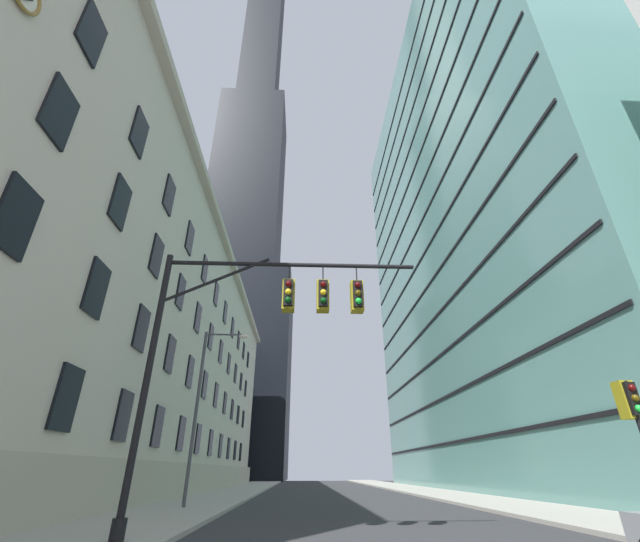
% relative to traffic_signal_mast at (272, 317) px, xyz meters
% --- Properties ---
extents(station_building, '(14.84, 68.79, 23.07)m').
position_rel_traffic_signal_mast_xyz_m(station_building, '(-14.41, 23.39, 5.49)').
color(station_building, beige).
rests_on(station_building, ground).
extents(dark_skyscraper, '(25.90, 25.90, 197.63)m').
position_rel_traffic_signal_mast_xyz_m(dark_skyscraper, '(-14.95, 77.38, 52.42)').
color(dark_skyscraper, black).
rests_on(dark_skyscraper, ground).
extents(glass_office_midrise, '(18.63, 51.57, 58.10)m').
position_rel_traffic_signal_mast_xyz_m(glass_office_midrise, '(23.93, 28.25, 23.03)').
color(glass_office_midrise, slate).
rests_on(glass_office_midrise, ground).
extents(traffic_signal_mast, '(8.30, 0.63, 7.95)m').
position_rel_traffic_signal_mast_xyz_m(traffic_signal_mast, '(0.00, 0.00, 0.00)').
color(traffic_signal_mast, black).
rests_on(traffic_signal_mast, sidewalk_left).
extents(traffic_light_near_right, '(0.40, 0.63, 3.89)m').
position_rel_traffic_signal_mast_xyz_m(traffic_light_near_right, '(10.30, -0.47, -2.75)').
color(traffic_light_near_right, black).
rests_on(traffic_light_near_right, sidewalk_right).
extents(street_lamppost, '(2.54, 0.32, 8.73)m').
position_rel_traffic_signal_mast_xyz_m(street_lamppost, '(-4.27, 10.54, -0.74)').
color(street_lamppost, '#47474C').
rests_on(street_lamppost, sidewalk_left).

